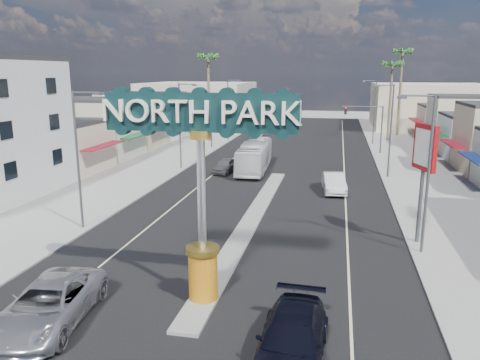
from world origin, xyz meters
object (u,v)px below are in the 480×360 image
at_px(streetlight_l_far, 229,106).
at_px(car_parked_right, 334,183).
at_px(palm_right_mid, 392,68).
at_px(city_bus, 255,156).
at_px(streetlight_r_far, 373,109).
at_px(streetlight_l_mid, 181,121).
at_px(suv_right, 292,340).
at_px(streetlight_l_near, 80,153).
at_px(gateway_sign, 201,174).
at_px(streetlight_r_near, 426,167).
at_px(car_parked_left, 225,166).
at_px(streetlight_r_mid, 389,126).
at_px(bank_pylon_sign, 424,154).
at_px(traffic_signal_left, 224,117).
at_px(palm_left_far, 208,62).
at_px(palm_right_far, 403,57).
at_px(suv_left, 49,304).
at_px(traffic_signal_right, 367,120).

distance_m(streetlight_l_far, car_parked_right, 33.07).
distance_m(palm_right_mid, city_bus, 31.05).
xyz_separation_m(streetlight_l_far, city_bus, (7.67, -21.16, -3.54)).
bearing_deg(streetlight_r_far, streetlight_l_mid, -133.48).
bearing_deg(suv_right, streetlight_l_mid, 117.12).
relative_size(streetlight_l_near, car_parked_right, 1.79).
bearing_deg(car_parked_right, palm_right_mid, 70.48).
height_order(gateway_sign, streetlight_r_near, gateway_sign).
bearing_deg(city_bus, car_parked_left, -150.31).
bearing_deg(gateway_sign, streetlight_r_mid, 69.58).
xyz_separation_m(gateway_sign, bank_pylon_sign, (10.60, 9.69, -0.45)).
xyz_separation_m(traffic_signal_left, palm_right_mid, (22.18, 12.01, 6.33)).
height_order(streetlight_l_near, streetlight_l_far, same).
distance_m(car_parked_left, car_parked_right, 12.43).
bearing_deg(palm_left_far, city_bus, -61.90).
relative_size(streetlight_l_near, palm_right_far, 0.64).
bearing_deg(traffic_signal_left, suv_right, -73.52).
height_order(streetlight_r_mid, car_parked_left, streetlight_r_mid).
distance_m(streetlight_l_far, suv_left, 53.58).
bearing_deg(palm_left_far, streetlight_l_far, 37.92).
bearing_deg(car_parked_right, car_parked_left, 145.69).
height_order(traffic_signal_left, palm_left_far, palm_left_far).
relative_size(palm_left_far, palm_right_mid, 1.08).
relative_size(streetlight_l_far, streetlight_r_far, 1.00).
bearing_deg(bank_pylon_sign, car_parked_left, 112.75).
bearing_deg(bank_pylon_sign, traffic_signal_left, 101.51).
distance_m(streetlight_l_near, palm_right_mid, 51.92).
height_order(gateway_sign, streetlight_l_near, gateway_sign).
bearing_deg(streetlight_l_near, traffic_signal_right, 60.01).
xyz_separation_m(streetlight_l_far, palm_right_mid, (23.43, 4.00, 5.54)).
height_order(streetlight_r_far, palm_right_mid, palm_right_mid).
distance_m(traffic_signal_left, streetlight_r_far, 21.20).
bearing_deg(streetlight_r_near, palm_right_far, 84.98).
bearing_deg(car_parked_right, streetlight_r_mid, 46.93).
distance_m(gateway_sign, traffic_signal_right, 43.04).
relative_size(streetlight_r_near, suv_right, 1.55).
distance_m(streetlight_l_near, streetlight_r_near, 20.87).
distance_m(traffic_signal_left, palm_right_mid, 26.01).
bearing_deg(palm_left_far, streetlight_r_mid, -40.48).
bearing_deg(traffic_signal_right, palm_left_far, 164.85).
xyz_separation_m(traffic_signal_right, car_parked_right, (-3.68, -20.67, -3.45)).
bearing_deg(streetlight_r_mid, car_parked_right, -126.48).
bearing_deg(traffic_signal_right, gateway_sign, -102.33).
xyz_separation_m(palm_left_far, suv_right, (17.34, -51.71, -10.65)).
distance_m(streetlight_l_mid, palm_left_far, 21.16).
bearing_deg(streetlight_r_mid, car_parked_left, -176.80).
xyz_separation_m(traffic_signal_right, streetlight_r_near, (1.25, -33.99, 0.79)).
xyz_separation_m(palm_left_far, city_bus, (10.23, -19.16, -9.97)).
xyz_separation_m(streetlight_r_near, streetlight_r_mid, (0.00, 20.00, 0.00)).
relative_size(traffic_signal_left, suv_right, 1.03).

